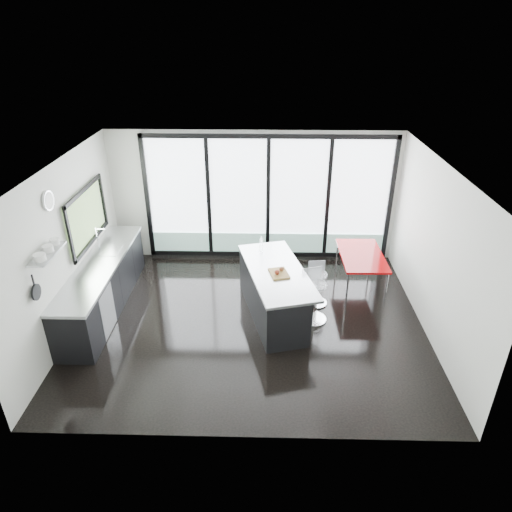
{
  "coord_description": "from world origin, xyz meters",
  "views": [
    {
      "loc": [
        0.27,
        -6.58,
        4.75
      ],
      "look_at": [
        0.1,
        0.3,
        1.15
      ],
      "focal_mm": 32.0,
      "sensor_mm": 36.0,
      "label": 1
    }
  ],
  "objects_px": {
    "red_table": "(360,272)",
    "bar_stool_near": "(314,302)",
    "island": "(272,292)",
    "bar_stool_far": "(317,289)"
  },
  "relations": [
    {
      "from": "island",
      "to": "red_table",
      "type": "height_order",
      "value": "island"
    },
    {
      "from": "red_table",
      "to": "bar_stool_near",
      "type": "bearing_deg",
      "value": -132.13
    },
    {
      "from": "island",
      "to": "bar_stool_near",
      "type": "xyz_separation_m",
      "value": [
        0.73,
        -0.17,
        -0.08
      ]
    },
    {
      "from": "red_table",
      "to": "bar_stool_far",
      "type": "bearing_deg",
      "value": -147.57
    },
    {
      "from": "bar_stool_far",
      "to": "red_table",
      "type": "distance_m",
      "value": 1.04
    },
    {
      "from": "island",
      "to": "bar_stool_near",
      "type": "height_order",
      "value": "island"
    },
    {
      "from": "bar_stool_near",
      "to": "red_table",
      "type": "bearing_deg",
      "value": 27.98
    },
    {
      "from": "island",
      "to": "bar_stool_near",
      "type": "relative_size",
      "value": 3.14
    },
    {
      "from": "bar_stool_near",
      "to": "bar_stool_far",
      "type": "relative_size",
      "value": 1.17
    },
    {
      "from": "bar_stool_far",
      "to": "island",
      "type": "bearing_deg",
      "value": -163.95
    }
  ]
}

